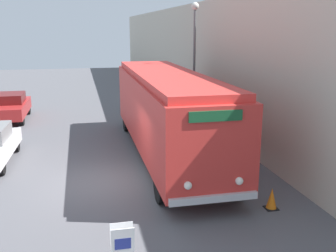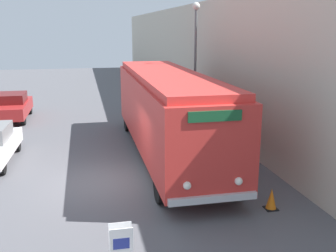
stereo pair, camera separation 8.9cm
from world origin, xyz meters
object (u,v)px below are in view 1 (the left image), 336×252
at_px(traffic_cone, 272,199).
at_px(streetlamp, 194,49).
at_px(vintage_bus, 167,109).
at_px(sign_board, 122,243).
at_px(parked_car_mid, 9,107).

bearing_deg(traffic_cone, streetlamp, 88.14).
distance_m(streetlamp, traffic_cone, 9.85).
relative_size(vintage_bus, traffic_cone, 18.49).
xyz_separation_m(vintage_bus, streetlamp, (2.17, 3.65, 2.15)).
xyz_separation_m(vintage_bus, sign_board, (-2.59, -7.08, -1.52)).
bearing_deg(vintage_bus, parked_car_mid, 131.79).
distance_m(vintage_bus, sign_board, 7.69).
bearing_deg(sign_board, traffic_cone, 20.09).
height_order(sign_board, streetlamp, streetlamp).
xyz_separation_m(sign_board, parked_car_mid, (-4.72, 15.26, 0.37)).
xyz_separation_m(sign_board, traffic_cone, (4.46, 1.63, -0.10)).
distance_m(streetlamp, parked_car_mid, 11.01).
height_order(vintage_bus, streetlamp, streetlamp).
relative_size(vintage_bus, streetlamp, 1.85).
bearing_deg(parked_car_mid, traffic_cone, -56.00).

